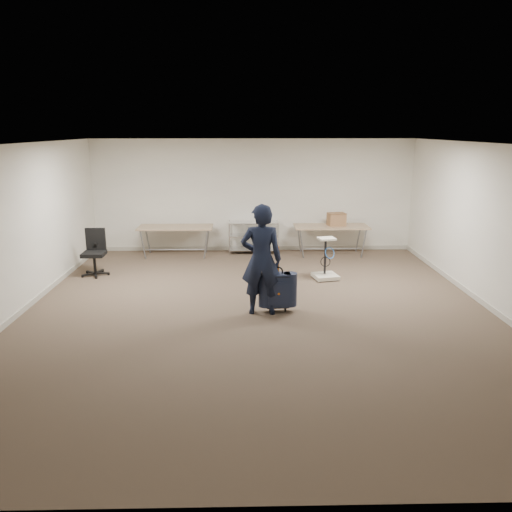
{
  "coord_description": "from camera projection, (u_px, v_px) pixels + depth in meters",
  "views": [
    {
      "loc": [
        -0.21,
        -7.98,
        3.04
      ],
      "look_at": [
        -0.03,
        0.3,
        0.91
      ],
      "focal_mm": 35.0,
      "sensor_mm": 36.0,
      "label": 1
    }
  ],
  "objects": [
    {
      "name": "equipment_cart",
      "position": [
        326.0,
        268.0,
        10.33
      ],
      "size": [
        0.57,
        0.57,
        0.88
      ],
      "color": "beige",
      "rests_on": "ground"
    },
    {
      "name": "wire_shelf",
      "position": [
        254.0,
        236.0,
        12.45
      ],
      "size": [
        1.22,
        0.47,
        0.8
      ],
      "color": "silver",
      "rests_on": "ground"
    },
    {
      "name": "room_shell",
      "position": [
        256.0,
        285.0,
        9.82
      ],
      "size": [
        8.0,
        9.0,
        9.0
      ],
      "color": "white",
      "rests_on": "ground"
    },
    {
      "name": "person",
      "position": [
        261.0,
        260.0,
        8.23
      ],
      "size": [
        0.7,
        0.47,
        1.87
      ],
      "primitive_type": "imported",
      "rotation": [
        0.0,
        0.0,
        3.11
      ],
      "color": "black",
      "rests_on": "ground"
    },
    {
      "name": "cardboard_box",
      "position": [
        336.0,
        219.0,
        12.19
      ],
      "size": [
        0.46,
        0.37,
        0.31
      ],
      "primitive_type": "cube",
      "rotation": [
        0.0,
        0.0,
        0.17
      ],
      "color": "#86603E",
      "rests_on": "folding_table_right"
    },
    {
      "name": "ground",
      "position": [
        258.0,
        312.0,
        8.49
      ],
      "size": [
        9.0,
        9.0,
        0.0
      ],
      "primitive_type": "plane",
      "color": "#48392B",
      "rests_on": "ground"
    },
    {
      "name": "folding_table_left",
      "position": [
        176.0,
        229.0,
        12.11
      ],
      "size": [
        1.8,
        0.75,
        0.73
      ],
      "color": "#987A5D",
      "rests_on": "ground"
    },
    {
      "name": "folding_table_right",
      "position": [
        331.0,
        228.0,
        12.19
      ],
      "size": [
        1.8,
        0.75,
        0.73
      ],
      "color": "#987A5D",
      "rests_on": "ground"
    },
    {
      "name": "suitcase",
      "position": [
        278.0,
        290.0,
        8.42
      ],
      "size": [
        0.43,
        0.27,
        1.14
      ],
      "color": "black",
      "rests_on": "ground"
    },
    {
      "name": "office_chair",
      "position": [
        95.0,
        261.0,
        10.61
      ],
      "size": [
        0.59,
        0.59,
        0.98
      ],
      "color": "black",
      "rests_on": "ground"
    }
  ]
}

